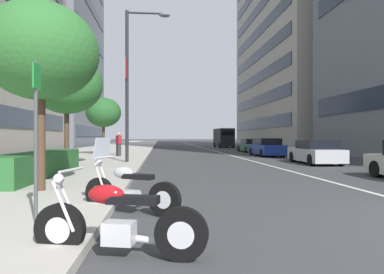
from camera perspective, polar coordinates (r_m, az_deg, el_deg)
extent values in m
cube|color=#B2ADA3|center=(35.21, -14.12, -2.27)|extent=(160.00, 8.90, 0.15)
cube|color=silver|center=(40.20, 2.79, -2.08)|extent=(110.00, 0.16, 0.01)
cylinder|color=black|center=(4.80, -21.27, -14.20)|extent=(0.27, 0.67, 0.66)
cylinder|color=silver|center=(4.80, -21.27, -14.20)|extent=(0.20, 0.35, 0.33)
cylinder|color=black|center=(4.29, -1.77, -15.94)|extent=(0.27, 0.67, 0.66)
cylinder|color=silver|center=(4.29, -1.77, -15.94)|extent=(0.20, 0.35, 0.33)
cube|color=silver|center=(4.49, -12.12, -15.43)|extent=(0.34, 0.43, 0.28)
cube|color=black|center=(4.34, -9.85, -10.33)|extent=(0.36, 0.67, 0.10)
ellipsoid|color=#AD1116|center=(4.44, -14.21, -9.29)|extent=(0.34, 0.50, 0.24)
cylinder|color=silver|center=(4.64, -20.82, -10.83)|extent=(0.12, 0.32, 0.64)
cylinder|color=silver|center=(4.76, -20.00, -10.55)|extent=(0.12, 0.32, 0.64)
cylinder|color=silver|center=(4.60, -19.52, -5.21)|extent=(0.59, 0.17, 0.04)
sphere|color=silver|center=(4.69, -21.49, -6.57)|extent=(0.14, 0.14, 0.14)
cylinder|color=silver|center=(4.56, -8.04, -16.67)|extent=(0.24, 0.69, 0.16)
cylinder|color=black|center=(7.39, -15.25, -9.13)|extent=(0.44, 0.63, 0.66)
cylinder|color=silver|center=(7.39, -15.25, -9.13)|extent=(0.28, 0.35, 0.33)
cylinder|color=black|center=(6.51, -4.64, -10.39)|extent=(0.44, 0.63, 0.66)
cylinder|color=silver|center=(6.51, -4.64, -10.39)|extent=(0.28, 0.35, 0.33)
cube|color=silver|center=(6.92, -10.29, -9.89)|extent=(0.42, 0.46, 0.28)
cube|color=black|center=(6.76, -9.04, -6.56)|extent=(0.51, 0.66, 0.10)
ellipsoid|color=#B2B2B7|center=(6.96, -11.44, -5.88)|extent=(0.44, 0.52, 0.24)
cylinder|color=silver|center=(7.24, -15.13, -6.87)|extent=(0.20, 0.30, 0.64)
cylinder|color=silver|center=(7.35, -14.42, -6.77)|extent=(0.20, 0.30, 0.64)
cylinder|color=silver|center=(7.21, -14.28, -3.28)|extent=(0.53, 0.34, 0.04)
sphere|color=silver|center=(7.33, -15.37, -4.16)|extent=(0.14, 0.14, 0.14)
cube|color=#B2BCC6|center=(7.26, -14.89, -1.83)|extent=(0.44, 0.33, 0.44)
cylinder|color=silver|center=(6.90, -7.68, -10.90)|extent=(0.43, 0.64, 0.16)
cylinder|color=black|center=(14.37, 28.52, -4.74)|extent=(0.63, 0.24, 0.62)
cube|color=#B7B7BC|center=(20.17, 19.96, -2.83)|extent=(4.17, 1.89, 0.69)
cube|color=black|center=(19.99, 20.15, -1.19)|extent=(2.15, 1.68, 0.47)
cylinder|color=black|center=(21.15, 16.54, -3.19)|extent=(0.63, 0.24, 0.62)
cylinder|color=black|center=(21.74, 20.47, -3.11)|extent=(0.63, 0.24, 0.62)
cylinder|color=black|center=(18.63, 19.36, -3.64)|extent=(0.63, 0.24, 0.62)
cylinder|color=black|center=(19.28, 23.71, -3.51)|extent=(0.63, 0.24, 0.62)
cube|color=navy|center=(27.11, 12.38, -2.04)|extent=(4.42, 1.74, 0.74)
cube|color=black|center=(27.03, 12.42, -0.74)|extent=(2.46, 1.60, 0.49)
cylinder|color=black|center=(28.29, 9.95, -2.37)|extent=(0.62, 0.22, 0.62)
cylinder|color=black|center=(28.74, 13.00, -2.33)|extent=(0.62, 0.22, 0.62)
cylinder|color=black|center=(25.49, 11.68, -2.64)|extent=(0.62, 0.22, 0.62)
cylinder|color=black|center=(25.99, 15.02, -2.59)|extent=(0.62, 0.22, 0.62)
cube|color=#236038|center=(33.88, 9.83, -1.66)|extent=(4.53, 1.80, 0.68)
cube|color=black|center=(33.66, 9.93, -0.69)|extent=(2.52, 1.65, 0.47)
cylinder|color=black|center=(35.13, 7.91, -1.89)|extent=(0.62, 0.22, 0.62)
cylinder|color=black|center=(35.54, 10.46, -1.87)|extent=(0.62, 0.22, 0.62)
cylinder|color=black|center=(32.23, 9.14, -2.07)|extent=(0.62, 0.22, 0.62)
cylinder|color=black|center=(32.68, 11.90, -2.04)|extent=(0.62, 0.22, 0.62)
cube|color=black|center=(48.04, 5.32, -0.03)|extent=(5.42, 2.11, 2.41)
cube|color=black|center=(45.44, 6.02, 0.63)|extent=(0.08, 1.67, 0.56)
cylinder|color=black|center=(49.68, 3.88, -1.26)|extent=(0.73, 0.28, 0.72)
cylinder|color=black|center=(50.03, 5.88, -1.25)|extent=(0.73, 0.28, 0.72)
cylinder|color=black|center=(46.09, 4.71, -1.37)|extent=(0.73, 0.28, 0.72)
cylinder|color=black|center=(46.47, 6.87, -1.35)|extent=(0.73, 0.28, 0.72)
cylinder|color=#47494C|center=(5.94, -24.72, -0.68)|extent=(0.06, 0.06, 2.57)
cube|color=#1E8C33|center=(6.01, -24.59, 9.24)|extent=(0.32, 0.02, 0.40)
cylinder|color=#232326|center=(18.86, -10.85, 8.36)|extent=(0.18, 0.18, 8.16)
cylinder|color=#232326|center=(19.77, -7.76, 19.88)|extent=(0.10, 2.02, 0.10)
ellipsoid|color=slate|center=(19.73, -4.64, 19.68)|extent=(0.44, 0.60, 0.20)
cube|color=#B21E23|center=(18.67, -10.96, 11.25)|extent=(0.56, 0.03, 1.10)
cube|color=#B21E23|center=(19.36, -10.75, 10.85)|extent=(0.56, 0.03, 1.10)
cube|color=#28602D|center=(12.85, -24.26, -4.17)|extent=(6.70, 1.10, 0.83)
cylinder|color=#473323|center=(9.40, -24.02, -0.83)|extent=(0.22, 0.22, 2.43)
ellipsoid|color=#2D6B2D|center=(9.64, -24.02, 12.95)|extent=(2.88, 2.88, 2.45)
cylinder|color=#473323|center=(16.78, -20.27, -0.17)|extent=(0.22, 0.22, 2.58)
ellipsoid|color=#2D6B2D|center=(16.96, -20.28, 8.37)|extent=(3.27, 3.27, 2.78)
cylinder|color=#473323|center=(26.93, -14.62, -0.47)|extent=(0.22, 0.22, 2.22)
ellipsoid|color=#265B28|center=(26.99, -14.62, 4.02)|extent=(2.66, 2.66, 2.26)
cube|color=#2D2D33|center=(24.46, -12.19, -2.13)|extent=(0.40, 0.38, 0.85)
cube|color=maroon|center=(24.45, -12.19, -0.44)|extent=(0.48, 0.44, 0.59)
sphere|color=tan|center=(24.45, -12.19, 0.52)|extent=(0.23, 0.23, 0.23)
cube|color=#B7B2A3|center=(56.83, 19.06, 20.57)|extent=(28.20, 15.40, 42.84)
cube|color=#232D3D|center=(50.56, 11.03, 2.24)|extent=(25.38, 0.08, 1.50)
cube|color=#232D3D|center=(50.80, 11.03, 6.01)|extent=(25.38, 0.08, 1.50)
cube|color=#232D3D|center=(51.26, 11.03, 9.74)|extent=(25.38, 0.08, 1.50)
cube|color=#232D3D|center=(51.92, 11.03, 13.38)|extent=(25.38, 0.08, 1.50)
cube|color=#232D3D|center=(52.80, 11.03, 16.92)|extent=(25.38, 0.08, 1.50)
cube|color=#232D3D|center=(53.86, 11.03, 20.34)|extent=(25.38, 0.08, 1.50)
cube|color=#2D3842|center=(26.56, -29.35, 3.14)|extent=(29.09, 0.08, 1.50)
cube|color=#2D3842|center=(27.18, -29.35, 12.68)|extent=(29.09, 0.08, 1.50)
cube|color=slate|center=(60.61, -26.69, 12.23)|extent=(22.88, 21.49, 28.59)
cube|color=#232D3D|center=(56.22, -16.39, 0.85)|extent=(20.59, 0.08, 1.50)
cube|color=#232D3D|center=(56.50, -16.39, 5.85)|extent=(20.59, 0.08, 1.50)
cube|color=#232D3D|center=(57.21, -16.39, 10.75)|extent=(20.59, 0.08, 1.50)
cube|color=#232D3D|center=(58.32, -16.40, 15.50)|extent=(20.59, 0.08, 1.50)
cube|color=#232D3D|center=(59.82, -16.40, 20.05)|extent=(20.59, 0.08, 1.50)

